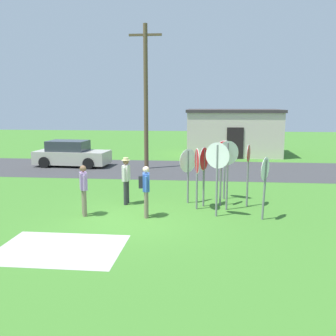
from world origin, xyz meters
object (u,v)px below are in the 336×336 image
at_px(stop_sign_rear_left, 221,167).
at_px(person_in_dark_shirt, 84,188).
at_px(stop_sign_rear_right, 204,166).
at_px(stop_sign_far_back, 188,166).
at_px(stop_sign_leaning_right, 225,159).
at_px(utility_pole, 146,95).
at_px(stop_sign_center_cluster, 265,177).
at_px(stop_sign_nearest, 217,166).
at_px(stop_sign_low_front, 227,163).
at_px(person_holding_notes, 126,178).
at_px(parked_car_on_street, 71,154).
at_px(stop_sign_leaning_left, 197,168).
at_px(person_on_left, 145,188).
at_px(stop_sign_tallest, 248,165).

distance_m(stop_sign_rear_left, person_in_dark_shirt, 4.89).
relative_size(stop_sign_rear_right, stop_sign_far_back, 1.06).
distance_m(stop_sign_leaning_right, stop_sign_far_back, 1.57).
height_order(utility_pole, stop_sign_center_cluster, utility_pole).
height_order(stop_sign_leaning_right, stop_sign_nearest, stop_sign_nearest).
distance_m(stop_sign_low_front, person_holding_notes, 3.74).
relative_size(stop_sign_rear_left, stop_sign_far_back, 1.04).
bearing_deg(stop_sign_center_cluster, person_in_dark_shirt, -178.62).
height_order(parked_car_on_street, stop_sign_leaning_right, stop_sign_leaning_right).
distance_m(stop_sign_leaning_right, stop_sign_low_front, 1.55).
relative_size(stop_sign_leaning_left, person_on_left, 1.28).
height_order(utility_pole, stop_sign_far_back, utility_pole).
bearing_deg(utility_pole, parked_car_on_street, 175.10).
distance_m(utility_pole, stop_sign_low_front, 9.62).
xyz_separation_m(utility_pole, person_holding_notes, (0.51, -7.91, -3.17)).
distance_m(stop_sign_rear_right, stop_sign_tallest, 1.57).
xyz_separation_m(stop_sign_leaning_right, stop_sign_far_back, (-1.37, -0.76, -0.19)).
bearing_deg(stop_sign_leaning_left, stop_sign_rear_left, 35.59).
bearing_deg(person_holding_notes, stop_sign_far_back, 10.02).
relative_size(stop_sign_rear_left, person_in_dark_shirt, 1.25).
xyz_separation_m(person_holding_notes, person_in_dark_shirt, (-1.08, -1.61, -0.03)).
xyz_separation_m(stop_sign_low_front, person_on_left, (-2.68, -1.18, -0.69)).
height_order(stop_sign_low_front, person_holding_notes, stop_sign_low_front).
xyz_separation_m(parked_car_on_street, stop_sign_rear_left, (8.52, -8.13, 0.74)).
height_order(stop_sign_low_front, stop_sign_leaning_left, stop_sign_low_front).
bearing_deg(person_in_dark_shirt, stop_sign_leaning_left, 17.65).
xyz_separation_m(parked_car_on_street, stop_sign_tallest, (9.48, -8.17, 0.83)).
bearing_deg(stop_sign_low_front, stop_sign_leaning_left, -177.86).
distance_m(stop_sign_low_front, stop_sign_far_back, 1.63).
relative_size(utility_pole, stop_sign_low_front, 3.28).
xyz_separation_m(stop_sign_rear_right, stop_sign_leaning_left, (-0.24, -0.41, 0.00)).
bearing_deg(parked_car_on_street, stop_sign_low_front, -44.91).
relative_size(stop_sign_leaning_right, stop_sign_nearest, 0.94).
height_order(stop_sign_rear_right, person_in_dark_shirt, stop_sign_rear_right).
relative_size(stop_sign_leaning_right, stop_sign_tallest, 1.01).
relative_size(stop_sign_center_cluster, person_holding_notes, 1.17).
relative_size(utility_pole, person_on_left, 4.70).
height_order(parked_car_on_street, person_on_left, person_on_left).
height_order(stop_sign_nearest, stop_sign_far_back, stop_sign_nearest).
bearing_deg(stop_sign_nearest, parked_car_on_street, 131.21).
bearing_deg(person_in_dark_shirt, parked_car_on_street, 111.94).
bearing_deg(stop_sign_center_cluster, parked_car_on_street, 135.24).
bearing_deg(stop_sign_leaning_right, stop_sign_nearest, -97.93).
height_order(stop_sign_rear_left, stop_sign_low_front, stop_sign_low_front).
xyz_separation_m(stop_sign_far_back, person_holding_notes, (-2.25, -0.40, -0.41)).
distance_m(stop_sign_rear_left, person_on_left, 3.06).
xyz_separation_m(stop_sign_leaning_right, stop_sign_center_cluster, (1.16, -2.62, -0.21)).
relative_size(utility_pole, person_holding_notes, 4.57).
relative_size(utility_pole, stop_sign_leaning_right, 3.47).
height_order(stop_sign_tallest, person_holding_notes, stop_sign_tallest).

